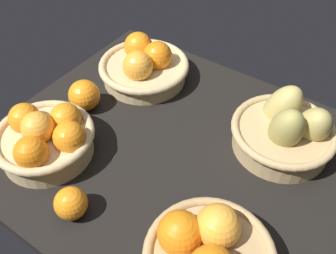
{
  "coord_description": "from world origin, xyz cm",
  "views": [
    {
      "loc": [
        -33.21,
        49.59,
        70.53
      ],
      "look_at": [
        2.67,
        -2.02,
        7.0
      ],
      "focal_mm": 40.31,
      "sensor_mm": 36.0,
      "label": 1
    }
  ],
  "objects_px": {
    "basket_near_left_pears": "(286,131)",
    "loose_orange_back_gap": "(84,95)",
    "basket_far_right": "(46,138)",
    "basket_far_left": "(207,254)",
    "basket_near_right": "(144,66)",
    "loose_orange_front_gap": "(71,203)"
  },
  "relations": [
    {
      "from": "basket_near_left_pears",
      "to": "basket_far_right",
      "type": "relative_size",
      "value": 1.05
    },
    {
      "from": "basket_near_left_pears",
      "to": "basket_far_left",
      "type": "bearing_deg",
      "value": 90.71
    },
    {
      "from": "loose_orange_back_gap",
      "to": "basket_near_left_pears",
      "type": "bearing_deg",
      "value": -160.75
    },
    {
      "from": "basket_far_left",
      "to": "loose_orange_back_gap",
      "type": "height_order",
      "value": "basket_far_left"
    },
    {
      "from": "basket_near_left_pears",
      "to": "loose_orange_back_gap",
      "type": "bearing_deg",
      "value": 19.25
    },
    {
      "from": "basket_near_left_pears",
      "to": "loose_orange_front_gap",
      "type": "xyz_separation_m",
      "value": [
        0.28,
        0.42,
        -0.02
      ]
    },
    {
      "from": "basket_near_right",
      "to": "loose_orange_front_gap",
      "type": "bearing_deg",
      "value": 108.99
    },
    {
      "from": "basket_far_right",
      "to": "basket_far_left",
      "type": "distance_m",
      "value": 0.44
    },
    {
      "from": "basket_near_right",
      "to": "basket_near_left_pears",
      "type": "bearing_deg",
      "value": 177.13
    },
    {
      "from": "basket_far_left",
      "to": "loose_orange_back_gap",
      "type": "distance_m",
      "value": 0.52
    },
    {
      "from": "basket_near_left_pears",
      "to": "basket_near_right",
      "type": "xyz_separation_m",
      "value": [
        0.43,
        -0.02,
        -0.01
      ]
    },
    {
      "from": "basket_far_left",
      "to": "basket_near_right",
      "type": "relative_size",
      "value": 0.93
    },
    {
      "from": "basket_near_right",
      "to": "loose_orange_back_gap",
      "type": "xyz_separation_m",
      "value": [
        0.05,
        0.19,
        -0.0
      ]
    },
    {
      "from": "basket_far_right",
      "to": "basket_near_right",
      "type": "bearing_deg",
      "value": -91.56
    },
    {
      "from": "loose_orange_front_gap",
      "to": "basket_far_left",
      "type": "bearing_deg",
      "value": -168.77
    },
    {
      "from": "loose_orange_front_gap",
      "to": "basket_far_right",
      "type": "bearing_deg",
      "value": -27.98
    },
    {
      "from": "loose_orange_back_gap",
      "to": "basket_near_right",
      "type": "bearing_deg",
      "value": -105.19
    },
    {
      "from": "basket_far_right",
      "to": "basket_far_left",
      "type": "xyz_separation_m",
      "value": [
        -0.44,
        0.03,
        -0.0
      ]
    },
    {
      "from": "basket_far_left",
      "to": "basket_near_right",
      "type": "xyz_separation_m",
      "value": [
        0.43,
        -0.39,
        -0.01
      ]
    },
    {
      "from": "basket_far_left",
      "to": "loose_orange_back_gap",
      "type": "bearing_deg",
      "value": -22.05
    },
    {
      "from": "basket_far_left",
      "to": "loose_orange_front_gap",
      "type": "distance_m",
      "value": 0.29
    },
    {
      "from": "basket_near_right",
      "to": "loose_orange_front_gap",
      "type": "height_order",
      "value": "basket_near_right"
    }
  ]
}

